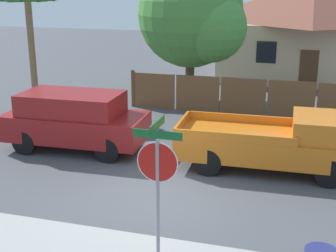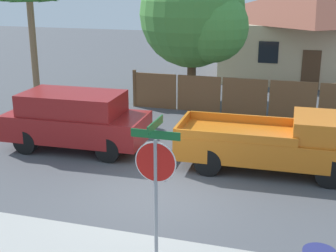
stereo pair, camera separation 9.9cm
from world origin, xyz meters
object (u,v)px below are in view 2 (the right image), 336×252
at_px(oak_tree, 197,17).
at_px(orange_pickup, 279,143).
at_px(palm_tree, 30,8).
at_px(house, 314,30).
at_px(stop_sign, 156,172).
at_px(red_suv, 76,119).

xyz_separation_m(oak_tree, orange_pickup, (4.19, -7.35, -2.93)).
height_order(palm_tree, orange_pickup, palm_tree).
distance_m(oak_tree, palm_tree, 7.02).
distance_m(oak_tree, orange_pickup, 8.95).
height_order(house, oak_tree, oak_tree).
bearing_deg(stop_sign, red_suv, 129.17).
height_order(house, stop_sign, house).
xyz_separation_m(orange_pickup, stop_sign, (-1.87, -5.68, 1.15)).
height_order(palm_tree, red_suv, palm_tree).
xyz_separation_m(red_suv, orange_pickup, (6.43, 0.01, -0.17)).
bearing_deg(palm_tree, red_suv, -46.42).
bearing_deg(orange_pickup, oak_tree, 118.08).
xyz_separation_m(palm_tree, stop_sign, (8.60, -9.92, -2.22)).
bearing_deg(palm_tree, oak_tree, 26.36).
bearing_deg(orange_pickup, stop_sign, -109.89).
relative_size(oak_tree, stop_sign, 2.10).
distance_m(orange_pickup, stop_sign, 6.09).
relative_size(oak_tree, orange_pickup, 1.16).
height_order(house, orange_pickup, house).
bearing_deg(house, orange_pickup, -93.09).
bearing_deg(palm_tree, orange_pickup, -22.03).
bearing_deg(red_suv, stop_sign, -52.85).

